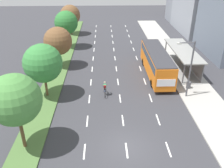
{
  "coord_description": "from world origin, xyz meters",
  "views": [
    {
      "loc": [
        -1.75,
        -15.28,
        14.04
      ],
      "look_at": [
        -0.88,
        9.2,
        1.2
      ],
      "focal_mm": 38.1,
      "sensor_mm": 36.0,
      "label": 1
    }
  ],
  "objects_px": {
    "median_tree_fourth": "(66,23)",
    "cyclist": "(105,89)",
    "median_tree_fifth": "(70,15)",
    "trash_bin": "(189,85)",
    "median_tree_second": "(43,63)",
    "bus_shelter": "(184,57)",
    "median_tree_nearest": "(15,100)",
    "median_tree_third": "(58,41)",
    "bus": "(156,61)",
    "streetlight": "(189,66)"
  },
  "relations": [
    {
      "from": "median_tree_fourth",
      "to": "cyclist",
      "type": "bearing_deg",
      "value": -69.37
    },
    {
      "from": "median_tree_fifth",
      "to": "trash_bin",
      "type": "height_order",
      "value": "median_tree_fifth"
    },
    {
      "from": "cyclist",
      "to": "median_tree_second",
      "type": "height_order",
      "value": "median_tree_second"
    },
    {
      "from": "bus_shelter",
      "to": "cyclist",
      "type": "bearing_deg",
      "value": -148.2
    },
    {
      "from": "median_tree_nearest",
      "to": "median_tree_fourth",
      "type": "distance_m",
      "value": 25.54
    },
    {
      "from": "median_tree_third",
      "to": "cyclist",
      "type": "bearing_deg",
      "value": -52.8
    },
    {
      "from": "bus",
      "to": "streetlight",
      "type": "bearing_deg",
      "value": -70.36
    },
    {
      "from": "cyclist",
      "to": "median_tree_second",
      "type": "distance_m",
      "value": 7.45
    },
    {
      "from": "median_tree_fourth",
      "to": "streetlight",
      "type": "relative_size",
      "value": 0.98
    },
    {
      "from": "bus_shelter",
      "to": "cyclist",
      "type": "height_order",
      "value": "bus_shelter"
    },
    {
      "from": "bus_shelter",
      "to": "cyclist",
      "type": "xyz_separation_m",
      "value": [
        -11.25,
        -6.97,
        -1.08
      ]
    },
    {
      "from": "bus_shelter",
      "to": "median_tree_third",
      "type": "height_order",
      "value": "median_tree_third"
    },
    {
      "from": "bus",
      "to": "median_tree_second",
      "type": "xyz_separation_m",
      "value": [
        -13.65,
        -5.24,
        2.03
      ]
    },
    {
      "from": "median_tree_fifth",
      "to": "bus_shelter",
      "type": "bearing_deg",
      "value": -45.85
    },
    {
      "from": "median_tree_second",
      "to": "trash_bin",
      "type": "distance_m",
      "value": 17.24
    },
    {
      "from": "bus_shelter",
      "to": "trash_bin",
      "type": "height_order",
      "value": "bus_shelter"
    },
    {
      "from": "cyclist",
      "to": "median_tree_third",
      "type": "bearing_deg",
      "value": 127.2
    },
    {
      "from": "median_tree_fifth",
      "to": "streetlight",
      "type": "xyz_separation_m",
      "value": [
        15.94,
        -26.38,
        -0.14
      ]
    },
    {
      "from": "bus_shelter",
      "to": "median_tree_third",
      "type": "distance_m",
      "value": 17.91
    },
    {
      "from": "median_tree_nearest",
      "to": "median_tree_second",
      "type": "relative_size",
      "value": 1.08
    },
    {
      "from": "bus_shelter",
      "to": "median_tree_nearest",
      "type": "height_order",
      "value": "median_tree_nearest"
    },
    {
      "from": "median_tree_fourth",
      "to": "streetlight",
      "type": "height_order",
      "value": "streetlight"
    },
    {
      "from": "median_tree_fourth",
      "to": "median_tree_fifth",
      "type": "distance_m",
      "value": 8.54
    },
    {
      "from": "median_tree_second",
      "to": "median_tree_third",
      "type": "distance_m",
      "value": 8.52
    },
    {
      "from": "cyclist",
      "to": "median_tree_nearest",
      "type": "height_order",
      "value": "median_tree_nearest"
    },
    {
      "from": "cyclist",
      "to": "median_tree_nearest",
      "type": "xyz_separation_m",
      "value": [
        -6.8,
        -8.49,
        3.88
      ]
    },
    {
      "from": "cyclist",
      "to": "median_tree_second",
      "type": "relative_size",
      "value": 0.3
    },
    {
      "from": "streetlight",
      "to": "median_tree_nearest",
      "type": "bearing_deg",
      "value": -154.28
    },
    {
      "from": "streetlight",
      "to": "trash_bin",
      "type": "distance_m",
      "value": 3.95
    },
    {
      "from": "bus",
      "to": "cyclist",
      "type": "xyz_separation_m",
      "value": [
        -6.97,
        -5.27,
        -1.28
      ]
    },
    {
      "from": "median_tree_nearest",
      "to": "median_tree_fifth",
      "type": "bearing_deg",
      "value": 90.01
    },
    {
      "from": "bus_shelter",
      "to": "median_tree_third",
      "type": "bearing_deg",
      "value": 174.94
    },
    {
      "from": "cyclist",
      "to": "streetlight",
      "type": "xyz_separation_m",
      "value": [
        9.14,
        -0.81,
        3.1
      ]
    },
    {
      "from": "median_tree_fifth",
      "to": "median_tree_nearest",
      "type": "bearing_deg",
      "value": -89.99
    },
    {
      "from": "median_tree_third",
      "to": "median_tree_fourth",
      "type": "bearing_deg",
      "value": 89.59
    },
    {
      "from": "median_tree_second",
      "to": "bus",
      "type": "bearing_deg",
      "value": 21.01
    },
    {
      "from": "streetlight",
      "to": "median_tree_fifth",
      "type": "bearing_deg",
      "value": 121.15
    },
    {
      "from": "bus_shelter",
      "to": "cyclist",
      "type": "distance_m",
      "value": 13.27
    },
    {
      "from": "median_tree_fourth",
      "to": "median_tree_third",
      "type": "bearing_deg",
      "value": -90.41
    },
    {
      "from": "median_tree_nearest",
      "to": "median_tree_fourth",
      "type": "relative_size",
      "value": 1.03
    },
    {
      "from": "median_tree_second",
      "to": "median_tree_fifth",
      "type": "xyz_separation_m",
      "value": [
        -0.13,
        25.54,
        -0.07
      ]
    },
    {
      "from": "streetlight",
      "to": "median_tree_second",
      "type": "bearing_deg",
      "value": 176.97
    },
    {
      "from": "cyclist",
      "to": "trash_bin",
      "type": "xyz_separation_m",
      "value": [
        10.17,
        1.08,
        -0.22
      ]
    },
    {
      "from": "median_tree_second",
      "to": "median_tree_fifth",
      "type": "bearing_deg",
      "value": 90.29
    },
    {
      "from": "median_tree_third",
      "to": "median_tree_fifth",
      "type": "relative_size",
      "value": 0.97
    },
    {
      "from": "median_tree_second",
      "to": "streetlight",
      "type": "relative_size",
      "value": 0.94
    },
    {
      "from": "median_tree_second",
      "to": "median_tree_third",
      "type": "xyz_separation_m",
      "value": [
        0.2,
        8.51,
        -0.19
      ]
    },
    {
      "from": "median_tree_nearest",
      "to": "streetlight",
      "type": "xyz_separation_m",
      "value": [
        15.94,
        7.68,
        -0.78
      ]
    },
    {
      "from": "cyclist",
      "to": "median_tree_fifth",
      "type": "distance_m",
      "value": 26.66
    },
    {
      "from": "streetlight",
      "to": "trash_bin",
      "type": "bearing_deg",
      "value": 61.31
    }
  ]
}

